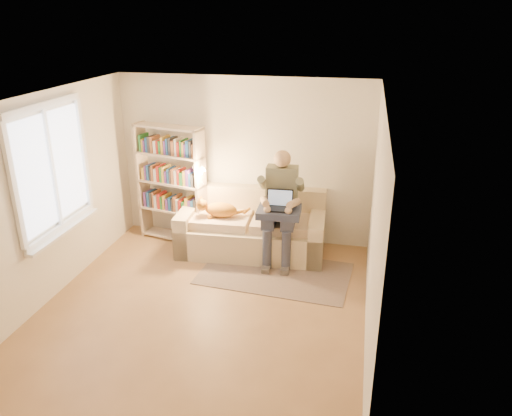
% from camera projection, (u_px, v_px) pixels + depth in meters
% --- Properties ---
extents(floor, '(4.50, 4.50, 0.00)m').
position_uv_depth(floor, '(202.00, 309.00, 6.26)').
color(floor, olive).
rests_on(floor, ground).
extents(ceiling, '(4.00, 4.50, 0.02)m').
position_uv_depth(ceiling, '(193.00, 100.00, 5.30)').
color(ceiling, white).
rests_on(ceiling, wall_back).
extents(wall_left, '(0.02, 4.50, 2.60)m').
position_uv_depth(wall_left, '(44.00, 200.00, 6.18)').
color(wall_left, silver).
rests_on(wall_left, floor).
extents(wall_right, '(0.02, 4.50, 2.60)m').
position_uv_depth(wall_right, '(374.00, 228.00, 5.38)').
color(wall_right, silver).
rests_on(wall_right, floor).
extents(wall_back, '(4.00, 0.02, 2.60)m').
position_uv_depth(wall_back, '(244.00, 160.00, 7.82)').
color(wall_back, silver).
rests_on(wall_back, floor).
extents(wall_front, '(4.00, 0.02, 2.60)m').
position_uv_depth(wall_front, '(102.00, 324.00, 3.74)').
color(wall_front, silver).
rests_on(wall_front, floor).
extents(window, '(0.12, 1.52, 1.69)m').
position_uv_depth(window, '(57.00, 190.00, 6.32)').
color(window, white).
rests_on(window, wall_left).
extents(sofa, '(2.25, 1.11, 0.94)m').
position_uv_depth(sofa, '(252.00, 230.00, 7.67)').
color(sofa, beige).
rests_on(sofa, floor).
extents(person, '(0.49, 0.76, 1.64)m').
position_uv_depth(person, '(280.00, 201.00, 7.24)').
color(person, slate).
rests_on(person, sofa).
extents(cat, '(0.75, 0.29, 0.27)m').
position_uv_depth(cat, '(215.00, 209.00, 7.48)').
color(cat, orange).
rests_on(cat, sofa).
extents(blanket, '(0.64, 0.53, 0.10)m').
position_uv_depth(blanket, '(284.00, 212.00, 7.12)').
color(blanket, '#2A314A').
rests_on(blanket, person).
extents(laptop, '(0.39, 0.33, 0.33)m').
position_uv_depth(laptop, '(284.00, 204.00, 7.08)').
color(laptop, black).
rests_on(laptop, blanket).
extents(bookshelf, '(1.24, 0.59, 1.89)m').
position_uv_depth(bookshelf, '(171.00, 178.00, 7.82)').
color(bookshelf, '#C8B197').
rests_on(bookshelf, floor).
extents(rug, '(2.18, 1.39, 0.01)m').
position_uv_depth(rug, '(275.00, 273.00, 7.10)').
color(rug, '#7D685B').
rests_on(rug, floor).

